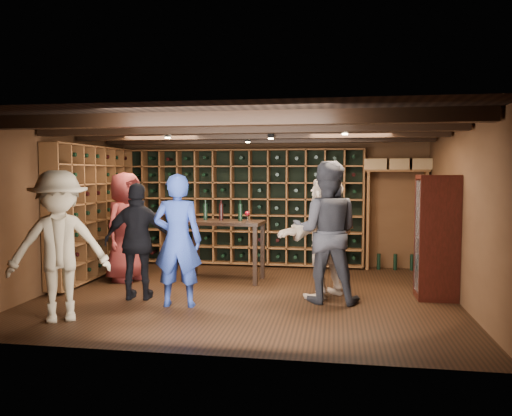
% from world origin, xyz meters
% --- Properties ---
extents(ground, '(6.00, 6.00, 0.00)m').
position_xyz_m(ground, '(0.00, 0.00, 0.00)').
color(ground, black).
rests_on(ground, ground).
extents(room_shell, '(6.00, 6.00, 6.00)m').
position_xyz_m(room_shell, '(0.00, 0.05, 2.42)').
color(room_shell, '#4F311B').
rests_on(room_shell, ground).
extents(wine_rack_back, '(4.65, 0.30, 2.20)m').
position_xyz_m(wine_rack_back, '(-0.52, 2.33, 1.15)').
color(wine_rack_back, brown).
rests_on(wine_rack_back, ground).
extents(wine_rack_left, '(0.30, 2.65, 2.20)m').
position_xyz_m(wine_rack_left, '(-2.83, 0.82, 1.15)').
color(wine_rack_left, brown).
rests_on(wine_rack_left, ground).
extents(crate_shelf, '(1.20, 0.32, 2.07)m').
position_xyz_m(crate_shelf, '(2.41, 2.32, 1.57)').
color(crate_shelf, brown).
rests_on(crate_shelf, ground).
extents(display_cabinet, '(0.55, 0.50, 1.75)m').
position_xyz_m(display_cabinet, '(2.71, 0.20, 0.86)').
color(display_cabinet, black).
rests_on(display_cabinet, ground).
extents(man_blue_shirt, '(0.70, 0.51, 1.80)m').
position_xyz_m(man_blue_shirt, '(-0.81, -0.77, 0.90)').
color(man_blue_shirt, navy).
rests_on(man_blue_shirt, ground).
extents(man_grey_suit, '(0.98, 0.77, 1.97)m').
position_xyz_m(man_grey_suit, '(1.16, -0.22, 0.99)').
color(man_grey_suit, black).
rests_on(man_grey_suit, ground).
extents(guest_red_floral, '(0.81, 1.02, 1.82)m').
position_xyz_m(guest_red_floral, '(-2.18, 0.65, 0.91)').
color(guest_red_floral, maroon).
rests_on(guest_red_floral, ground).
extents(guest_woman_black, '(1.02, 0.53, 1.67)m').
position_xyz_m(guest_woman_black, '(-1.48, -0.49, 0.83)').
color(guest_woman_black, black).
rests_on(guest_woman_black, ground).
extents(guest_khaki, '(1.37, 1.19, 1.84)m').
position_xyz_m(guest_khaki, '(-2.03, -1.64, 0.92)').
color(guest_khaki, gray).
rests_on(guest_khaki, ground).
extents(guest_beige, '(1.41, 1.63, 1.78)m').
position_xyz_m(guest_beige, '(1.15, 0.10, 0.89)').
color(guest_beige, tan).
rests_on(guest_beige, ground).
extents(tasting_table, '(1.38, 0.76, 1.29)m').
position_xyz_m(tasting_table, '(-0.57, 0.94, 0.88)').
color(tasting_table, black).
rests_on(tasting_table, ground).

